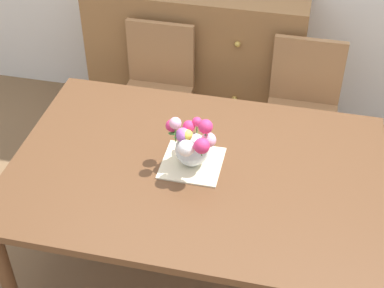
{
  "coord_description": "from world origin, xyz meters",
  "views": [
    {
      "loc": [
        0.43,
        -1.99,
        2.56
      ],
      "look_at": [
        -0.02,
        0.03,
        0.85
      ],
      "focal_mm": 54.88,
      "sensor_mm": 36.0,
      "label": 1
    }
  ],
  "objects_px": {
    "dining_table": "(195,179)",
    "chair_right": "(303,104)",
    "flower_vase": "(192,144)",
    "dresser": "(197,59)",
    "chair_left": "(157,86)"
  },
  "relations": [
    {
      "from": "chair_left",
      "to": "chair_right",
      "type": "relative_size",
      "value": 1.0
    },
    {
      "from": "dining_table",
      "to": "flower_vase",
      "type": "bearing_deg",
      "value": 145.82
    },
    {
      "from": "dining_table",
      "to": "dresser",
      "type": "relative_size",
      "value": 1.24
    },
    {
      "from": "dining_table",
      "to": "chair_left",
      "type": "xyz_separation_m",
      "value": [
        -0.45,
        0.93,
        -0.14
      ]
    },
    {
      "from": "chair_right",
      "to": "flower_vase",
      "type": "bearing_deg",
      "value": 62.96
    },
    {
      "from": "chair_right",
      "to": "flower_vase",
      "type": "xyz_separation_m",
      "value": [
        -0.47,
        -0.92,
        0.35
      ]
    },
    {
      "from": "dining_table",
      "to": "chair_left",
      "type": "relative_size",
      "value": 1.93
    },
    {
      "from": "flower_vase",
      "to": "dining_table",
      "type": "bearing_deg",
      "value": -34.18
    },
    {
      "from": "dining_table",
      "to": "flower_vase",
      "type": "distance_m",
      "value": 0.2
    },
    {
      "from": "dining_table",
      "to": "chair_right",
      "type": "xyz_separation_m",
      "value": [
        0.45,
        0.93,
        -0.14
      ]
    },
    {
      "from": "chair_right",
      "to": "dresser",
      "type": "height_order",
      "value": "dresser"
    },
    {
      "from": "flower_vase",
      "to": "dresser",
      "type": "bearing_deg",
      "value": 101.31
    },
    {
      "from": "dresser",
      "to": "flower_vase",
      "type": "bearing_deg",
      "value": -78.69
    },
    {
      "from": "dining_table",
      "to": "chair_right",
      "type": "height_order",
      "value": "chair_right"
    },
    {
      "from": "dining_table",
      "to": "chair_right",
      "type": "bearing_deg",
      "value": 64.27
    }
  ]
}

